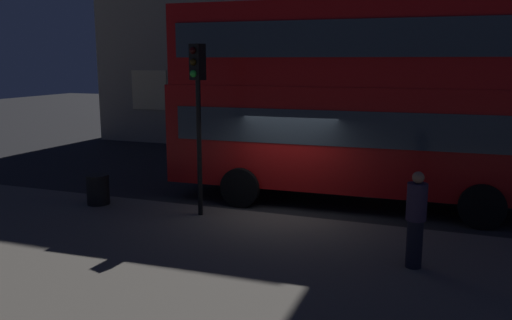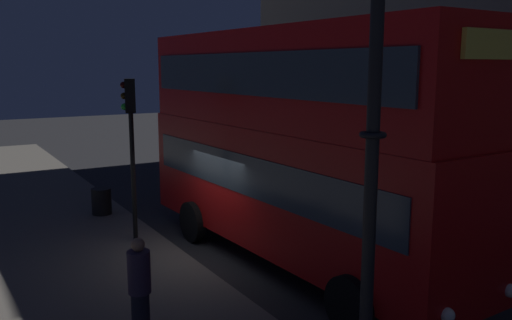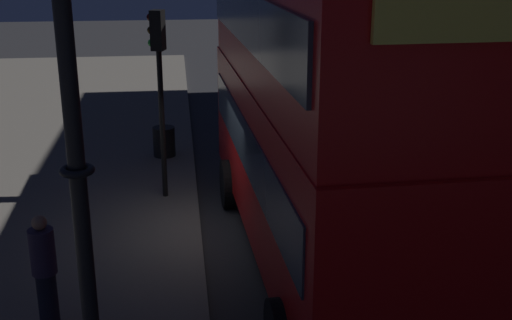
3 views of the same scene
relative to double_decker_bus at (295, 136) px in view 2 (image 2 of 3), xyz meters
The scene contains 6 objects.
ground_plane 3.69m from the double_decker_bus, 128.76° to the right, with size 80.00×80.00×0.00m, color #232326.
double_decker_bus is the anchor object (origin of this frame).
traffic_light_near_kerb 4.26m from the double_decker_bus, 138.34° to the right, with size 0.38×0.40×4.20m.
street_lamp 6.89m from the double_decker_bus, 28.54° to the right, with size 0.46×0.46×5.91m.
pedestrian 5.32m from the double_decker_bus, 65.13° to the right, with size 0.37×0.37×1.83m.
litter_bin 7.29m from the double_decker_bus, 155.18° to the right, with size 0.60×0.60×0.80m, color black.
Camera 2 is at (11.29, -5.45, 4.63)m, focal length 37.59 mm.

